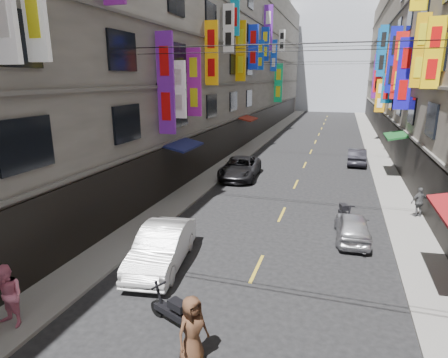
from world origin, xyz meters
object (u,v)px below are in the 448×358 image
Objects in this scene: car_left_far at (240,168)px; car_right_mid at (353,227)px; car_left_mid at (162,247)px; pedestrian_rfar at (419,202)px; pedestrian_lfar at (7,297)px; scooter_crossing at (173,312)px; pedestrian_crossing at (192,330)px; car_right_far at (357,157)px; scooter_far_right at (345,214)px.

car_right_mid is (7.40, -8.74, -0.12)m from car_left_far.
pedestrian_rfar is at bearing 30.36° from car_left_mid.
scooter_crossing is at bearing 25.98° from pedestrian_lfar.
pedestrian_lfar reaches higher than pedestrian_crossing.
car_right_mid is 9.70m from pedestrian_crossing.
car_right_far is 24.97m from pedestrian_crossing.
pedestrian_crossing reaches higher than car_right_mid.
car_right_mid is 15.69m from car_right_far.
car_left_far is 2.91× the size of pedestrian_crossing.
pedestrian_crossing is at bearing 54.94° from scooter_far_right.
car_left_far reaches higher than car_right_mid.
scooter_crossing is 0.42× the size of car_right_far.
scooter_crossing is 0.95× the size of pedestrian_crossing.
pedestrian_rfar is 14.38m from pedestrian_crossing.
pedestrian_lfar is (-2.36, -4.63, 0.28)m from car_left_mid.
car_left_mid reaches higher than scooter_far_right.
pedestrian_rfar reaches higher than car_left_mid.
pedestrian_lfar is (-9.81, -24.93, 0.38)m from car_right_far.
car_left_far is (-2.44, 16.47, 0.28)m from scooter_crossing.
scooter_crossing and scooter_far_right have the same top height.
pedestrian_lfar reaches higher than scooter_crossing.
car_left_mid is 1.29× the size of car_right_mid.
car_left_far is 1.47× the size of car_right_mid.
car_right_mid is at bearing -9.09° from scooter_crossing.
car_left_far is at bearing 83.35° from car_left_mid.
car_right_far is 2.63× the size of pedestrian_rfar.
pedestrian_rfar reaches higher than scooter_far_right.
car_left_mid is at bearing 11.89° from pedestrian_rfar.
car_left_mid is 3.01× the size of pedestrian_rfar.
car_right_far is at bearing -95.23° from car_right_mid.
pedestrian_lfar reaches higher than car_right_mid.
car_left_far reaches higher than scooter_crossing.
car_right_far is at bearing 10.23° from scooter_crossing.
scooter_crossing is 1.63m from pedestrian_crossing.
car_right_mid is at bearing -53.43° from car_left_far.
car_right_mid is 0.89× the size of car_right_far.
scooter_crossing is 3.66m from car_left_mid.
pedestrian_lfar is (-9.21, -9.24, 0.43)m from car_right_mid.
pedestrian_lfar is at bearing 42.06° from car_right_mid.
car_left_far is 2.84× the size of pedestrian_lfar.
pedestrian_crossing is at bearing -113.56° from scooter_crossing.
pedestrian_crossing is at bearing -82.43° from car_left_far.
scooter_crossing is 1.11× the size of pedestrian_rfar.
pedestrian_rfar is (10.05, 8.24, 0.13)m from car_left_mid.
car_left_far is (-0.55, 13.35, -0.03)m from car_left_mid.
car_right_mid is (6.85, 4.61, -0.15)m from car_left_mid.
scooter_crossing is 14.00m from pedestrian_rfar.
car_right_far is (0.60, 15.68, 0.06)m from car_right_mid.
scooter_far_right is at bearing -1.92° from pedestrian_rfar.
pedestrian_crossing is at bearing 80.69° from car_right_far.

